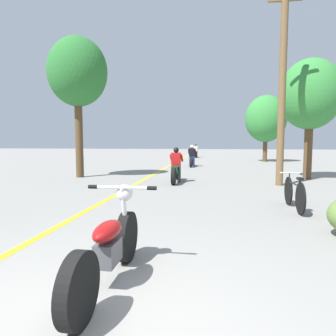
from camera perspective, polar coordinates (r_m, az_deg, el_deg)
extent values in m
cube|color=yellow|center=(15.21, -1.81, -0.66)|extent=(0.14, 48.00, 0.01)
cylinder|color=brown|center=(11.17, 20.95, 14.42)|extent=(0.24, 0.24, 6.80)
cylinder|color=#513A23|center=(13.40, 25.14, 3.72)|extent=(0.32, 0.32, 2.63)
ellipsoid|color=#337F38|center=(13.53, 25.48, 12.58)|extent=(2.44, 2.19, 2.80)
cylinder|color=#513A23|center=(23.96, 18.00, 3.89)|extent=(0.32, 0.32, 2.28)
ellipsoid|color=#337F38|center=(24.02, 18.14, 8.92)|extent=(3.06, 2.75, 3.52)
cylinder|color=#513A23|center=(13.29, -16.58, 6.12)|extent=(0.32, 0.32, 3.63)
ellipsoid|color=#286B2D|center=(13.60, -16.87, 17.15)|extent=(2.49, 2.24, 2.86)
cylinder|color=black|center=(3.93, -7.83, -12.79)|extent=(0.12, 0.63, 0.63)
cylinder|color=black|center=(2.72, -16.67, -21.32)|extent=(0.12, 0.63, 0.63)
ellipsoid|color=maroon|center=(3.21, -11.44, -11.64)|extent=(0.24, 0.58, 0.18)
cube|color=#4C4C51|center=(3.29, -11.36, -15.51)|extent=(0.20, 0.36, 0.24)
cylinder|color=silver|center=(3.76, -8.28, -8.42)|extent=(0.06, 0.23, 0.67)
cylinder|color=silver|center=(3.61, -8.76, -3.68)|extent=(0.73, 0.04, 0.04)
cylinder|color=black|center=(3.73, -14.09, -3.48)|extent=(0.11, 0.05, 0.05)
cylinder|color=black|center=(3.52, -3.10, -3.85)|extent=(0.11, 0.05, 0.05)
sphere|color=silver|center=(3.71, -8.33, -4.69)|extent=(0.21, 0.21, 0.21)
cylinder|color=black|center=(11.89, 1.96, -0.82)|extent=(0.12, 0.60, 0.60)
cylinder|color=black|center=(10.46, 1.06, -1.62)|extent=(0.12, 0.60, 0.60)
cube|color=#0C4723|center=(11.16, 1.54, -0.28)|extent=(0.20, 0.93, 0.28)
cylinder|color=silver|center=(11.74, 1.92, 2.29)|extent=(0.50, 0.03, 0.03)
cylinder|color=#38383D|center=(11.14, 0.84, -1.17)|extent=(0.11, 0.11, 0.62)
cylinder|color=#38383D|center=(11.11, 2.17, -1.19)|extent=(0.11, 0.11, 0.62)
cube|color=red|center=(11.11, 1.53, 1.67)|extent=(0.34, 0.27, 0.50)
cylinder|color=red|center=(11.29, 0.62, 1.97)|extent=(0.08, 0.40, 0.31)
cylinder|color=red|center=(11.24, 2.64, 1.95)|extent=(0.08, 0.40, 0.31)
sphere|color=black|center=(11.13, 1.56, 3.44)|extent=(0.20, 0.20, 0.20)
cylinder|color=black|center=(19.08, 4.70, 1.33)|extent=(0.12, 0.57, 0.57)
cylinder|color=black|center=(17.71, 4.40, 1.04)|extent=(0.12, 0.57, 0.57)
cube|color=navy|center=(18.38, 4.56, 1.75)|extent=(0.20, 0.88, 0.28)
cylinder|color=silver|center=(18.95, 4.69, 3.23)|extent=(0.50, 0.03, 0.03)
cylinder|color=slate|center=(18.35, 4.14, 1.24)|extent=(0.11, 0.11, 0.61)
cylinder|color=slate|center=(18.34, 4.95, 1.23)|extent=(0.11, 0.11, 0.61)
cube|color=black|center=(18.35, 4.56, 2.97)|extent=(0.34, 0.27, 0.53)
cylinder|color=black|center=(18.52, 3.98, 3.15)|extent=(0.08, 0.42, 0.33)
cylinder|color=black|center=(18.49, 5.22, 3.14)|extent=(0.08, 0.42, 0.33)
sphere|color=white|center=(18.38, 4.58, 4.09)|extent=(0.21, 0.21, 0.21)
cylinder|color=black|center=(29.67, 5.36, 2.63)|extent=(0.12, 0.56, 0.56)
cylinder|color=black|center=(28.17, 5.19, 2.51)|extent=(0.12, 0.56, 0.56)
cube|color=maroon|center=(28.92, 5.28, 2.93)|extent=(0.20, 0.96, 0.28)
cylinder|color=silver|center=(29.56, 5.36, 3.85)|extent=(0.50, 0.03, 0.03)
cylinder|color=#38383D|center=(28.88, 5.02, 2.61)|extent=(0.11, 0.11, 0.60)
cylinder|color=#38383D|center=(28.87, 5.53, 2.60)|extent=(0.11, 0.11, 0.60)
cube|color=silver|center=(28.88, 5.29, 3.70)|extent=(0.34, 0.27, 0.52)
cylinder|color=silver|center=(29.06, 4.91, 3.81)|extent=(0.08, 0.41, 0.32)
cylinder|color=silver|center=(29.03, 5.70, 3.80)|extent=(0.08, 0.41, 0.32)
sphere|color=#2D333D|center=(28.92, 5.30, 4.41)|extent=(0.22, 0.22, 0.22)
cylinder|color=black|center=(7.76, 21.95, -4.05)|extent=(0.04, 0.68, 0.68)
cylinder|color=black|center=(6.80, 23.93, -5.36)|extent=(0.04, 0.68, 0.68)
cylinder|color=black|center=(7.24, 22.94, -2.82)|extent=(0.04, 0.81, 0.04)
cylinder|color=black|center=(6.84, 23.81, -3.57)|extent=(0.03, 0.03, 0.41)
cube|color=black|center=(6.82, 23.87, -1.89)|extent=(0.10, 0.20, 0.05)
cylinder|color=black|center=(7.68, 22.09, -2.49)|extent=(0.03, 0.03, 0.44)
cylinder|color=silver|center=(7.66, 22.15, -0.86)|extent=(0.44, 0.03, 0.03)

